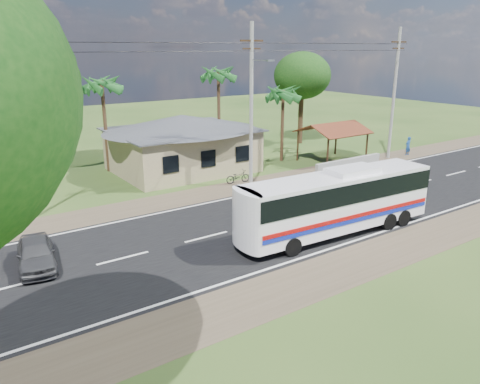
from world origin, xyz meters
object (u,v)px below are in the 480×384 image
object	(u,v)px
motorcycle	(238,177)
small_car	(36,253)
person	(408,146)
coach_bus	(338,198)
waiting_shed	(333,130)

from	to	relation	value
motorcycle	small_car	xyz separation A→B (m)	(-14.97, -6.09, 0.18)
motorcycle	person	world-z (taller)	person
coach_bus	motorcycle	distance (m)	10.96
person	small_car	world-z (taller)	person
coach_bus	person	bearing A→B (deg)	30.53
small_car	person	bearing A→B (deg)	17.40
waiting_shed	coach_bus	size ratio (longest dim) A/B	0.46
motorcycle	small_car	world-z (taller)	small_car
waiting_shed	person	xyz separation A→B (m)	(7.37, -2.24, -1.89)
waiting_shed	small_car	distance (m)	26.53
waiting_shed	small_car	xyz separation A→B (m)	(-25.46, -7.17, -2.07)
waiting_shed	motorcycle	bearing A→B (deg)	-174.12
coach_bus	waiting_shed	bearing A→B (deg)	49.30
motorcycle	person	bearing A→B (deg)	-84.91
motorcycle	person	size ratio (longest dim) A/B	1.08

